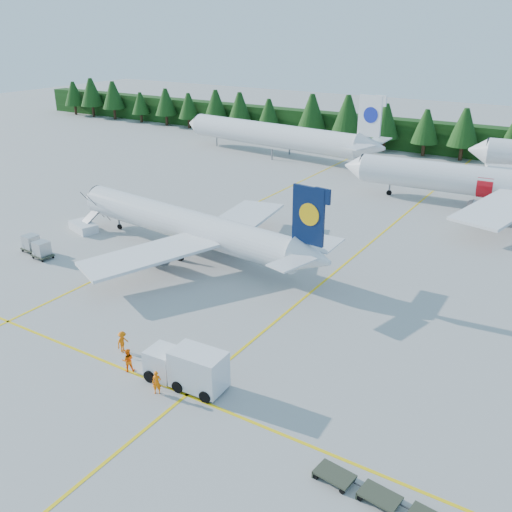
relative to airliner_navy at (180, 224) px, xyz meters
The scene contains 15 objects.
ground 19.64m from the airliner_navy, 52.62° to the right, with size 320.00×320.00×0.00m, color #A1A19C.
taxi_stripe_a 6.00m from the airliner_navy, 115.91° to the left, with size 0.25×120.00×0.01m, color yellow.
taxi_stripe_b 18.62m from the airliner_navy, 14.50° to the left, with size 0.25×120.00×0.01m, color yellow.
taxi_stripe_cross 24.63m from the airliner_navy, 61.20° to the right, with size 80.00×0.25×0.01m, color yellow.
treeline_hedge 67.63m from the airliner_navy, 79.98° to the left, with size 220.00×4.00×6.00m, color black.
airliner_navy is the anchor object (origin of this frame).
airliner_red 42.94m from the airliner_navy, 53.67° to the left, with size 41.90×34.40×12.18m.
airliner_far_left 50.67m from the airliner_navy, 109.88° to the left, with size 44.43×8.74×12.93m.
airstairs 14.51m from the airliner_navy, behind, with size 4.50×6.11×3.66m.
service_truck 26.47m from the airliner_navy, 50.24° to the right, with size 6.31×2.54×3.00m.
dolly_train 41.56m from the airliner_navy, 34.37° to the right, with size 10.77×2.08×0.13m.
uld_pair 16.24m from the airliner_navy, 141.95° to the right, with size 4.96×2.48×1.66m.
crew_a 27.47m from the airliner_navy, 54.59° to the right, with size 0.65×0.42×1.77m, color #FF6805.
crew_b 24.68m from the airliner_navy, 60.31° to the right, with size 0.92×0.72×1.89m, color #FF6005.
crew_c 22.07m from the airliner_navy, 63.16° to the right, with size 0.75×0.51×1.82m, color #D75B04.
Camera 1 is at (27.92, -31.72, 24.69)m, focal length 40.00 mm.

